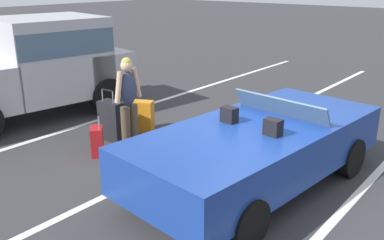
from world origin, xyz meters
The scene contains 11 objects.
ground_plane centered at (0.00, 0.00, 0.00)m, with size 80.00×80.00×0.00m, color #333335.
lot_line_near centered at (0.00, -1.26, 0.00)m, with size 18.00×0.12×0.01m, color silver.
lot_line_mid centered at (0.00, 1.44, 0.00)m, with size 18.00×0.12×0.01m, color silver.
lot_line_far centered at (0.00, 4.14, 0.00)m, with size 18.00×0.12×0.01m, color silver.
convertible_car centered at (0.21, -0.02, 0.59)m, with size 4.28×2.13×1.24m.
suitcase_large_black centered at (-0.12, 3.03, 0.37)m, with size 0.33×0.50×0.99m.
suitcase_medium_bright centered at (0.55, 2.91, 0.31)m, with size 0.39×0.47×0.62m.
suitcase_small_carryon centered at (-0.77, 2.67, 0.25)m, with size 0.37×0.39×0.74m.
duffel_bag centered at (0.31, 1.75, 0.16)m, with size 0.70×0.46×0.34m.
traveler_person centered at (-0.28, 2.38, 0.93)m, with size 0.60×0.23×1.65m.
parked_pickup_truck_near centered at (-0.29, 5.44, 1.11)m, with size 5.23×2.66×2.10m.
Camera 1 is at (-4.86, -2.80, 2.90)m, focal length 39.32 mm.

